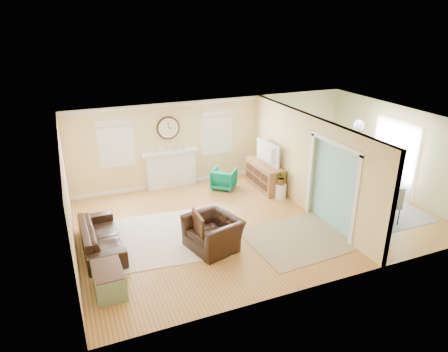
{
  "coord_description": "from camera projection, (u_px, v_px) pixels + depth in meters",
  "views": [
    {
      "loc": [
        -4.33,
        -8.31,
        4.97
      ],
      "look_at": [
        -0.8,
        0.3,
        1.2
      ],
      "focal_mm": 32.0,
      "sensor_mm": 36.0,
      "label": 1
    }
  ],
  "objects": [
    {
      "name": "rug_cream",
      "position": [
        161.0,
        237.0,
        9.58
      ],
      "size": [
        3.14,
        2.8,
        0.02
      ],
      "primitive_type": "cube",
      "rotation": [
        0.0,
        0.0,
        -0.11
      ],
      "color": "beige",
      "rests_on": "floor"
    },
    {
      "name": "dining_chair_n",
      "position": [
        339.0,
        172.0,
        11.92
      ],
      "size": [
        0.51,
        0.51,
        1.02
      ],
      "color": "gray",
      "rests_on": "floor"
    },
    {
      "name": "trunk",
      "position": [
        109.0,
        280.0,
        7.63
      ],
      "size": [
        0.57,
        0.91,
        0.52
      ],
      "color": "gray",
      "rests_on": "floor"
    },
    {
      "name": "garden_stool",
      "position": [
        281.0,
        191.0,
        11.54
      ],
      "size": [
        0.31,
        0.31,
        0.45
      ],
      "primitive_type": "cylinder",
      "color": "white",
      "rests_on": "floor"
    },
    {
      "name": "dining_chair_e",
      "position": [
        381.0,
        181.0,
        11.3
      ],
      "size": [
        0.5,
        0.5,
        1.02
      ],
      "color": "gray",
      "rests_on": "floor"
    },
    {
      "name": "french_doors",
      "position": [
        394.0,
        157.0,
        11.67
      ],
      "size": [
        0.06,
        1.7,
        2.2
      ],
      "color": "white",
      "rests_on": "ground"
    },
    {
      "name": "wall_clock",
      "position": [
        168.0,
        128.0,
        11.83
      ],
      "size": [
        0.7,
        0.07,
        0.7
      ],
      "color": "#422516",
      "rests_on": "wall_back"
    },
    {
      "name": "sofa",
      "position": [
        101.0,
        237.0,
        9.01
      ],
      "size": [
        0.88,
        2.12,
        0.61
      ],
      "primitive_type": "imported",
      "rotation": [
        0.0,
        0.0,
        1.6
      ],
      "color": "black",
      "rests_on": "floor"
    },
    {
      "name": "dining_chair_s",
      "position": [
        390.0,
        201.0,
        10.05
      ],
      "size": [
        0.55,
        0.55,
        1.02
      ],
      "color": "gray",
      "rests_on": "floor"
    },
    {
      "name": "rug_jute",
      "position": [
        300.0,
        239.0,
        9.51
      ],
      "size": [
        2.52,
        2.11,
        0.01
      ],
      "primitive_type": "cube",
      "rotation": [
        0.0,
        0.0,
        0.06
      ],
      "color": "tan",
      "rests_on": "floor"
    },
    {
      "name": "partition",
      "position": [
        303.0,
        159.0,
        10.78
      ],
      "size": [
        0.17,
        6.0,
        2.6
      ],
      "color": "#EDD186",
      "rests_on": "ground"
    },
    {
      "name": "tv",
      "position": [
        265.0,
        153.0,
        11.92
      ],
      "size": [
        0.26,
        1.17,
        0.67
      ],
      "primitive_type": "imported",
      "rotation": [
        0.0,
        0.0,
        1.66
      ],
      "color": "black",
      "rests_on": "credenza"
    },
    {
      "name": "dining_table",
      "position": [
        359.0,
        194.0,
        11.14
      ],
      "size": [
        1.15,
        1.92,
        0.65
      ],
      "primitive_type": "imported",
      "rotation": [
        0.0,
        0.0,
        1.64
      ],
      "color": "#422516",
      "rests_on": "floor"
    },
    {
      "name": "wall_front",
      "position": [
        331.0,
        226.0,
        7.45
      ],
      "size": [
        9.0,
        0.02,
        2.6
      ],
      "primitive_type": "cube",
      "color": "#EDD186",
      "rests_on": "ground"
    },
    {
      "name": "ceiling",
      "position": [
        260.0,
        121.0,
        9.54
      ],
      "size": [
        9.0,
        6.0,
        0.02
      ],
      "primitive_type": "cube",
      "color": "white",
      "rests_on": "wall_back"
    },
    {
      "name": "rug_grey",
      "position": [
        358.0,
        204.0,
        11.26
      ],
      "size": [
        2.59,
        3.24,
        0.01
      ],
      "primitive_type": "cube",
      "color": "gray",
      "rests_on": "floor"
    },
    {
      "name": "green_chair",
      "position": [
        224.0,
        179.0,
        12.2
      ],
      "size": [
        0.96,
        0.96,
        0.63
      ],
      "primitive_type": "imported",
      "rotation": [
        0.0,
        0.0,
        2.44
      ],
      "color": "#007B4C",
      "rests_on": "floor"
    },
    {
      "name": "potted_plant",
      "position": [
        282.0,
        177.0,
        11.37
      ],
      "size": [
        0.42,
        0.37,
        0.45
      ],
      "primitive_type": "imported",
      "rotation": [
        0.0,
        0.0,
        0.04
      ],
      "color": "#337F33",
      "rests_on": "garden_stool"
    },
    {
      "name": "pendant",
      "position": [
        359.0,
        125.0,
        10.74
      ],
      "size": [
        0.3,
        0.3,
        0.55
      ],
      "color": "gold",
      "rests_on": "ceiling"
    },
    {
      "name": "wall_right",
      "position": [
        396.0,
        150.0,
        11.61
      ],
      "size": [
        0.02,
        6.0,
        2.6
      ],
      "primitive_type": "cube",
      "color": "#EDD186",
      "rests_on": "ground"
    },
    {
      "name": "dining_chair_w",
      "position": [
        339.0,
        189.0,
        10.79
      ],
      "size": [
        0.54,
        0.54,
        1.0
      ],
      "color": "white",
      "rests_on": "floor"
    },
    {
      "name": "eames_chair",
      "position": [
        213.0,
        233.0,
        9.04
      ],
      "size": [
        1.28,
        1.39,
        0.75
      ],
      "primitive_type": "imported",
      "rotation": [
        0.0,
        0.0,
        -1.3
      ],
      "color": "black",
      "rests_on": "floor"
    },
    {
      "name": "fireplace",
      "position": [
        171.0,
        168.0,
        12.23
      ],
      "size": [
        1.7,
        0.3,
        1.17
      ],
      "color": "white",
      "rests_on": "ground"
    },
    {
      "name": "wall_left",
      "position": [
        68.0,
        201.0,
        8.44
      ],
      "size": [
        0.02,
        6.0,
        2.6
      ],
      "primitive_type": "cube",
      "color": "#EDD186",
      "rests_on": "ground"
    },
    {
      "name": "wall_back",
      "position": [
        215.0,
        140.0,
        12.6
      ],
      "size": [
        9.0,
        0.02,
        2.6
      ],
      "primitive_type": "cube",
      "color": "#EDD186",
      "rests_on": "ground"
    },
    {
      "name": "floor",
      "position": [
        256.0,
        218.0,
        10.51
      ],
      "size": [
        9.0,
        9.0,
        0.0
      ],
      "primitive_type": "plane",
      "color": "#A76126",
      "rests_on": "ground"
    },
    {
      "name": "window_left",
      "position": [
        116.0,
        140.0,
        11.35
      ],
      "size": [
        1.05,
        0.13,
        1.42
      ],
      "color": "white",
      "rests_on": "wall_back"
    },
    {
      "name": "credenza",
      "position": [
        264.0,
        176.0,
        12.2
      ],
      "size": [
        0.55,
        1.61,
        0.8
      ],
      "color": "brown",
      "rests_on": "floor"
    },
    {
      "name": "window_right",
      "position": [
        217.0,
        129.0,
        12.44
      ],
      "size": [
        1.05,
        0.13,
        1.42
      ],
      "color": "white",
      "rests_on": "wall_back"
    }
  ]
}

